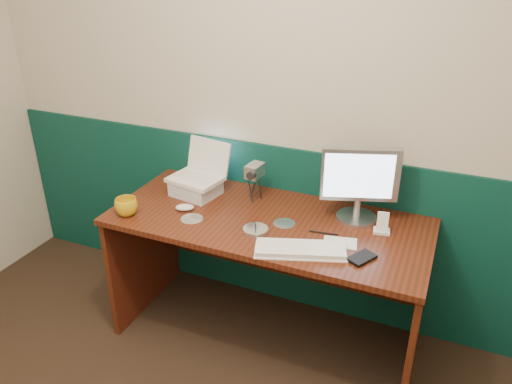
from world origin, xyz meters
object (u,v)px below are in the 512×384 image
at_px(monitor, 359,185).
at_px(keyboard, 300,250).
at_px(laptop, 194,162).
at_px(camcorder, 255,181).
at_px(desk, 267,280).
at_px(mug, 126,207).

bearing_deg(monitor, keyboard, -130.69).
distance_m(monitor, keyboard, 0.46).
bearing_deg(laptop, keyboard, -14.99).
bearing_deg(keyboard, laptop, 136.41).
distance_m(monitor, camcorder, 0.56).
bearing_deg(camcorder, keyboard, -39.10).
distance_m(desk, keyboard, 0.51).
bearing_deg(mug, desk, 19.16).
relative_size(laptop, camcorder, 1.29).
xyz_separation_m(laptop, monitor, (0.88, 0.07, -0.01)).
height_order(monitor, keyboard, monitor).
distance_m(laptop, monitor, 0.88).
bearing_deg(keyboard, mug, 161.89).
bearing_deg(desk, laptop, 167.25).
height_order(desk, keyboard, keyboard).
bearing_deg(mug, camcorder, 38.37).
xyz_separation_m(desk, laptop, (-0.47, 0.11, 0.57)).
relative_size(desk, laptop, 5.92).
height_order(desk, mug, mug).
xyz_separation_m(monitor, mug, (-1.09, -0.41, -0.14)).
relative_size(keyboard, camcorder, 1.90).
xyz_separation_m(desk, mug, (-0.68, -0.24, 0.42)).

